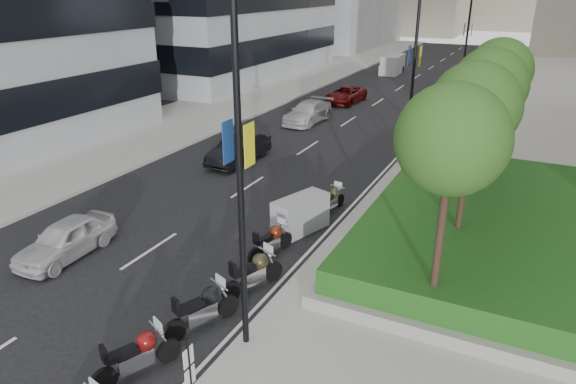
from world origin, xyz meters
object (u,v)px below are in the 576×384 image
Objects in this scene: motorcycle_2 at (203,308)px; motorcycle_4 at (271,241)px; parking_sign at (190,380)px; car_b at (239,149)px; lamp_post_1 at (411,67)px; car_c at (308,112)px; motorcycle_6 at (331,200)px; delivery_van at (392,65)px; lamp_post_2 at (465,36)px; car_a at (66,239)px; motorcycle_5 at (301,215)px; motorcycle_3 at (254,272)px; lamp_post_0 at (234,165)px; car_d at (345,95)px; motorcycle_1 at (138,354)px.

motorcycle_4 is (-0.25, 4.47, -0.07)m from motorcycle_2.
parking_sign is 18.13m from car_b.
lamp_post_1 reaches higher than car_c.
delivery_van is (-7.56, 36.66, 0.35)m from motorcycle_6.
motorcycle_4 is at bearing 25.82° from motorcycle_2.
lamp_post_2 is 1.84× the size of car_c.
motorcycle_5 is at bearing 37.01° from car_a.
motorcycle_6 is at bearing 21.17° from motorcycle_3.
car_b is at bearing 54.19° from motorcycle_3.
motorcycle_4 is at bearing 35.05° from motorcycle_3.
lamp_post_0 is 1.00× the size of lamp_post_1.
car_b is at bearing -109.74° from lamp_post_2.
motorcycle_3 is at bearing 106.70° from parking_sign.
car_c reaches higher than car_a.
car_b is 0.90× the size of car_c.
parking_sign is at bearing -77.67° from lamp_post_0.
car_c is at bearing 40.37° from motorcycle_3.
car_d is at bearing 105.04° from lamp_post_0.
lamp_post_2 is 4.27× the size of motorcycle_4.
motorcycle_1 reaches higher than motorcycle_4.
lamp_post_1 reaches higher than car_b.
delivery_van is at bearing 106.63° from lamp_post_1.
motorcycle_4 is at bearing 23.95° from motorcycle_1.
delivery_van is at bearing 31.77° from motorcycle_2.
lamp_post_0 is 3.56× the size of motorcycle_5.
car_b is (-6.93, 10.52, 0.10)m from motorcycle_3.
motorcycle_4 is (0.09, 6.73, -0.04)m from motorcycle_1.
motorcycle_1 is 25.41m from car_c.
car_a is 21.03m from car_c.
lamp_post_2 is 26.36m from motorcycle_6.
lamp_post_2 is 28.55m from motorcycle_5.
motorcycle_5 is 8.95m from car_b.
motorcycle_2 is (-1.29, -16.84, -4.42)m from lamp_post_1.
car_a is at bearing 85.57° from motorcycle_1.
motorcycle_5 reaches higher than motorcycle_4.
lamp_post_0 reaches higher than motorcycle_3.
delivery_van is at bearing 95.39° from car_d.
car_a is at bearing 118.96° from motorcycle_3.
motorcycle_2 is at bearing -94.36° from lamp_post_1.
car_d reaches higher than motorcycle_6.
motorcycle_6 is (-1.02, -25.95, -4.52)m from lamp_post_2.
lamp_post_0 is 15.80m from car_b.
lamp_post_0 is 4.61m from motorcycle_2.
motorcycle_2 is at bearing -92.11° from lamp_post_2.
motorcycle_6 is (-1.67, 12.05, -0.91)m from parking_sign.
motorcycle_2 is 4.48m from motorcycle_4.
lamp_post_2 reaches higher than car_b.
delivery_van is (-7.29, 45.55, 0.26)m from motorcycle_2.
delivery_van reaches higher than car_a.
motorcycle_6 is at bearing -92.25° from lamp_post_2.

